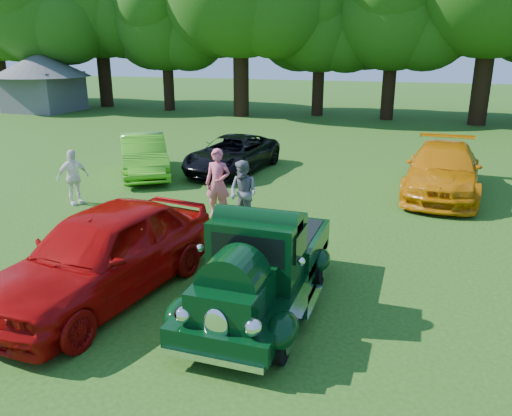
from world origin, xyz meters
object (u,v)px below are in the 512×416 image
(spectator_pink, at_px, (218,183))
(gazebo, at_px, (42,75))
(back_car_lime, at_px, (144,156))
(spectator_grey, at_px, (243,193))
(spectator_white, at_px, (73,177))
(back_car_orange, at_px, (443,170))
(back_car_black, at_px, (232,154))
(hero_pickup, at_px, (261,267))
(red_convertible, at_px, (104,253))

(spectator_pink, xyz_separation_m, gazebo, (-19.87, 17.00, 1.52))
(back_car_lime, distance_m, spectator_pink, 5.24)
(spectator_grey, relative_size, spectator_white, 1.03)
(spectator_grey, height_order, spectator_white, spectator_grey)
(spectator_grey, xyz_separation_m, gazebo, (-20.68, 17.34, 1.61))
(back_car_orange, bearing_deg, back_car_black, 177.58)
(hero_pickup, height_order, spectator_grey, hero_pickup)
(red_convertible, xyz_separation_m, spectator_white, (-3.99, 4.32, -0.03))
(back_car_orange, xyz_separation_m, spectator_white, (-9.68, -4.33, 0.04))
(hero_pickup, bearing_deg, back_car_orange, 69.92)
(spectator_grey, height_order, gazebo, gazebo)
(back_car_orange, height_order, spectator_white, spectator_white)
(spectator_grey, bearing_deg, back_car_lime, 164.54)
(red_convertible, height_order, spectator_pink, spectator_pink)
(back_car_lime, xyz_separation_m, spectator_white, (-0.11, -3.55, 0.09))
(spectator_pink, bearing_deg, back_car_orange, 30.41)
(spectator_pink, bearing_deg, hero_pickup, -64.97)
(back_car_lime, bearing_deg, spectator_pink, -72.14)
(hero_pickup, bearing_deg, spectator_pink, 121.14)
(hero_pickup, height_order, spectator_pink, spectator_pink)
(hero_pickup, height_order, back_car_lime, hero_pickup)
(spectator_grey, relative_size, gazebo, 0.25)
(hero_pickup, xyz_separation_m, gazebo, (-22.36, 21.12, 1.69))
(hero_pickup, xyz_separation_m, back_car_black, (-3.92, 8.84, -0.09))
(spectator_white, bearing_deg, red_convertible, -111.08)
(back_car_black, bearing_deg, red_convertible, -77.11)
(back_car_orange, bearing_deg, spectator_grey, -133.72)
(back_car_lime, relative_size, spectator_grey, 2.58)
(back_car_black, height_order, spectator_pink, spectator_pink)
(hero_pickup, xyz_separation_m, back_car_lime, (-6.58, 7.39, -0.03))
(back_car_lime, distance_m, spectator_grey, 6.08)
(red_convertible, relative_size, spectator_pink, 2.66)
(back_car_orange, relative_size, spectator_white, 3.27)
(hero_pickup, distance_m, red_convertible, 2.74)
(hero_pickup, distance_m, spectator_grey, 4.14)
(back_car_orange, xyz_separation_m, spectator_pink, (-5.48, -4.06, 0.15))
(back_car_black, xyz_separation_m, spectator_white, (-2.77, -5.00, 0.15))
(red_convertible, distance_m, spectator_pink, 4.60)
(back_car_lime, relative_size, spectator_white, 2.67)
(red_convertible, relative_size, spectator_grey, 2.96)
(hero_pickup, relative_size, spectator_grey, 2.63)
(back_car_black, xyz_separation_m, spectator_grey, (2.23, -5.05, 0.18))
(back_car_lime, bearing_deg, back_car_orange, -28.83)
(hero_pickup, bearing_deg, back_car_black, 113.92)
(spectator_pink, xyz_separation_m, spectator_white, (-4.20, -0.28, -0.12))
(gazebo, bearing_deg, spectator_white, -47.79)
(red_convertible, height_order, spectator_grey, red_convertible)
(back_car_black, distance_m, spectator_pink, 4.94)
(hero_pickup, distance_m, spectator_white, 7.71)
(red_convertible, relative_size, spectator_white, 3.06)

